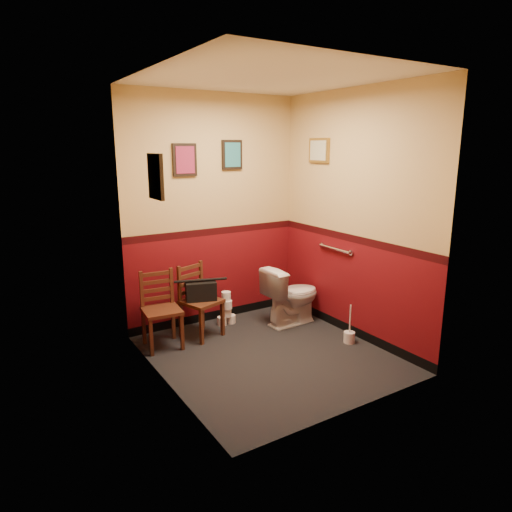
% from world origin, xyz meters
% --- Properties ---
extents(floor, '(2.20, 2.40, 0.00)m').
position_xyz_m(floor, '(0.00, 0.00, 0.00)').
color(floor, black).
rests_on(floor, ground).
extents(ceiling, '(2.20, 2.40, 0.00)m').
position_xyz_m(ceiling, '(0.00, 0.00, 2.70)').
color(ceiling, silver).
rests_on(ceiling, ground).
extents(wall_back, '(2.20, 0.00, 2.70)m').
position_xyz_m(wall_back, '(0.00, 1.20, 1.35)').
color(wall_back, '#600B11').
rests_on(wall_back, ground).
extents(wall_front, '(2.20, 0.00, 2.70)m').
position_xyz_m(wall_front, '(0.00, -1.20, 1.35)').
color(wall_front, '#600B11').
rests_on(wall_front, ground).
extents(wall_left, '(0.00, 2.40, 2.70)m').
position_xyz_m(wall_left, '(-1.10, 0.00, 1.35)').
color(wall_left, '#600B11').
rests_on(wall_left, ground).
extents(wall_right, '(0.00, 2.40, 2.70)m').
position_xyz_m(wall_right, '(1.10, 0.00, 1.35)').
color(wall_right, '#600B11').
rests_on(wall_right, ground).
extents(grab_bar, '(0.05, 0.56, 0.06)m').
position_xyz_m(grab_bar, '(1.07, 0.25, 0.95)').
color(grab_bar, silver).
rests_on(grab_bar, wall_right).
extents(framed_print_back_a, '(0.28, 0.04, 0.36)m').
position_xyz_m(framed_print_back_a, '(-0.35, 1.18, 1.95)').
color(framed_print_back_a, black).
rests_on(framed_print_back_a, wall_back).
extents(framed_print_back_b, '(0.26, 0.04, 0.34)m').
position_xyz_m(framed_print_back_b, '(0.25, 1.18, 2.00)').
color(framed_print_back_b, black).
rests_on(framed_print_back_b, wall_back).
extents(framed_print_left, '(0.04, 0.30, 0.38)m').
position_xyz_m(framed_print_left, '(-1.08, 0.10, 1.85)').
color(framed_print_left, black).
rests_on(framed_print_left, wall_left).
extents(framed_print_right, '(0.04, 0.34, 0.28)m').
position_xyz_m(framed_print_right, '(1.08, 0.60, 2.05)').
color(framed_print_right, olive).
rests_on(framed_print_right, wall_right).
extents(toilet, '(0.73, 0.43, 0.70)m').
position_xyz_m(toilet, '(0.72, 0.59, 0.35)').
color(toilet, white).
rests_on(toilet, floor).
extents(toilet_brush, '(0.12, 0.12, 0.44)m').
position_xyz_m(toilet_brush, '(0.92, -0.21, 0.07)').
color(toilet_brush, silver).
rests_on(toilet_brush, floor).
extents(chair_left, '(0.42, 0.42, 0.82)m').
position_xyz_m(chair_left, '(-0.85, 0.80, 0.41)').
color(chair_left, '#4D2717').
rests_on(chair_left, floor).
extents(chair_right, '(0.49, 0.49, 0.82)m').
position_xyz_m(chair_right, '(-0.38, 0.84, 0.41)').
color(chair_right, '#4D2717').
rests_on(chair_right, floor).
extents(handbag, '(0.37, 0.26, 0.24)m').
position_xyz_m(handbag, '(-0.37, 0.81, 0.54)').
color(handbag, black).
rests_on(handbag, chair_right).
extents(tp_stack, '(0.23, 0.14, 0.41)m').
position_xyz_m(tp_stack, '(0.03, 0.97, 0.17)').
color(tp_stack, silver).
rests_on(tp_stack, floor).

